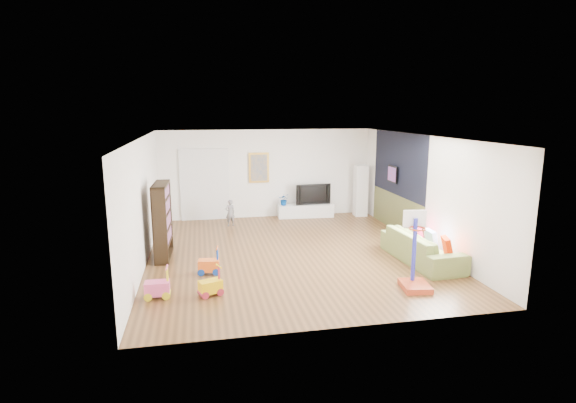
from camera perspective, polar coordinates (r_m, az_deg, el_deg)
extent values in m
cube|color=brown|center=(10.57, 0.43, -6.55)|extent=(6.50, 7.50, 0.00)
cube|color=white|center=(10.06, 0.45, 8.23)|extent=(6.50, 7.50, 0.00)
cube|color=white|center=(13.87, -2.70, 3.54)|extent=(6.50, 0.00, 2.70)
cube|color=silver|center=(6.70, 6.96, -5.33)|extent=(6.50, 0.00, 2.70)
cube|color=silver|center=(10.10, -17.94, -0.06)|extent=(0.00, 7.50, 2.70)
cube|color=silver|center=(11.33, 16.75, 1.24)|extent=(0.00, 7.50, 2.70)
cube|color=black|center=(12.49, 13.84, 4.64)|extent=(0.01, 3.20, 1.70)
cube|color=brown|center=(12.72, 13.55, -1.41)|extent=(0.01, 3.20, 1.00)
cube|color=white|center=(13.73, -10.53, 2.01)|extent=(1.45, 0.06, 2.10)
cube|color=gold|center=(13.77, -3.71, 4.31)|extent=(0.62, 0.06, 0.92)
cube|color=#7F3F8C|center=(12.68, 13.13, 3.40)|extent=(0.04, 0.56, 0.46)
cube|color=white|center=(13.99, 2.23, -1.17)|extent=(1.74, 0.53, 0.40)
cube|color=white|center=(14.24, 9.20, 1.38)|extent=(0.39, 0.39, 1.60)
cube|color=black|center=(10.43, -15.65, -2.39)|extent=(0.35, 1.17, 1.70)
imported|color=olive|center=(10.33, 16.62, -5.59)|extent=(1.02, 2.29, 0.65)
cube|color=#AF3A1E|center=(8.63, 16.08, -6.10)|extent=(0.59, 0.68, 1.47)
cube|color=yellow|center=(8.30, -9.84, -9.97)|extent=(0.46, 0.37, 0.53)
cube|color=orange|center=(9.34, -10.04, -7.42)|extent=(0.44, 0.30, 0.56)
cube|color=#F55896|center=(8.39, -16.31, -9.87)|extent=(0.43, 0.27, 0.57)
imported|color=slate|center=(12.97, -7.36, -1.45)|extent=(0.32, 0.26, 0.77)
imported|color=black|center=(13.98, 3.10, 0.99)|extent=(1.12, 0.24, 0.64)
imported|color=navy|center=(13.78, -0.51, 0.27)|extent=(0.38, 0.35, 0.37)
cube|color=red|center=(9.84, 19.56, -5.47)|extent=(0.22, 0.42, 0.41)
cube|color=silver|center=(10.34, 17.77, -4.55)|extent=(0.13, 0.40, 0.40)
cube|color=#C3173D|center=(10.89, 16.13, -3.64)|extent=(0.15, 0.39, 0.38)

